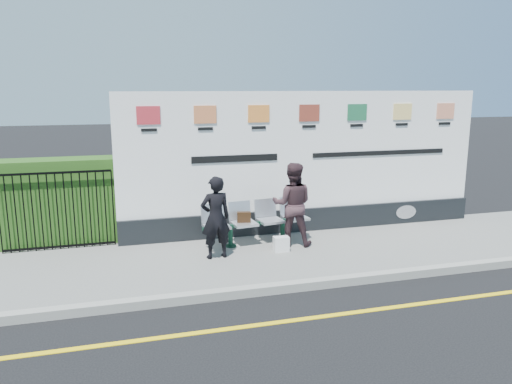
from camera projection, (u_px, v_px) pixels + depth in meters
ground at (369, 311)px, 7.28m from camera, size 80.00×80.00×0.00m
pavement at (306, 253)px, 9.62m from camera, size 14.00×3.00×0.12m
kerb at (340, 281)px, 8.20m from camera, size 14.00×0.18×0.14m
yellow_line at (369, 311)px, 7.27m from camera, size 14.00×0.10×0.01m
billboard at (307, 171)px, 10.74m from camera, size 8.00×0.30×3.00m
hedge at (60, 201)px, 9.92m from camera, size 2.35×0.70×1.70m
railing at (57, 211)px, 9.52m from camera, size 2.05×0.06×1.54m
bench at (257, 232)px, 10.00m from camera, size 2.22×0.82×0.46m
woman_left at (216, 218)px, 9.04m from camera, size 0.60×0.43×1.52m
woman_right at (292, 204)px, 9.79m from camera, size 0.97×0.87×1.65m
handbag_brown at (244, 217)px, 9.83m from camera, size 0.28×0.15×0.21m
carrier_bag_white at (281, 244)px, 9.51m from camera, size 0.29×0.17×0.29m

